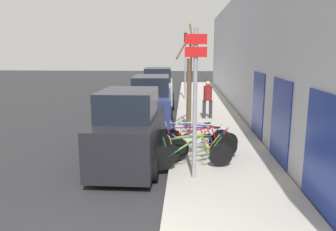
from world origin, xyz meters
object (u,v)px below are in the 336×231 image
at_px(bicycle_5, 193,138).
at_px(signpost, 195,99).
at_px(bicycle_2, 204,145).
at_px(bicycle_1, 195,150).
at_px(street_tree, 189,87).
at_px(parked_car_1, 152,103).
at_px(parked_car_2, 158,89).
at_px(bicycle_0, 193,155).
at_px(pedestrian_near, 208,97).
at_px(parked_car_0, 130,131).
at_px(traffic_light, 185,56).
at_px(bicycle_4, 192,141).
at_px(bicycle_3, 199,141).

bearing_deg(bicycle_5, signpost, 179.99).
bearing_deg(bicycle_5, bicycle_2, -157.51).
height_order(bicycle_1, bicycle_5, bicycle_5).
xyz_separation_m(bicycle_2, street_tree, (-0.46, 3.24, 1.44)).
bearing_deg(parked_car_1, parked_car_2, 88.53).
distance_m(bicycle_0, pedestrian_near, 7.08).
bearing_deg(parked_car_0, bicycle_1, -3.21).
relative_size(bicycle_0, parked_car_2, 0.52).
relative_size(bicycle_1, bicycle_5, 0.82).
bearing_deg(street_tree, parked_car_0, -116.41).
relative_size(bicycle_0, traffic_light, 0.51).
height_order(signpost, bicycle_0, signpost).
relative_size(parked_car_1, pedestrian_near, 2.60).
relative_size(bicycle_2, parked_car_2, 0.50).
height_order(bicycle_1, parked_car_0, parked_car_0).
distance_m(bicycle_0, parked_car_0, 2.03).
xyz_separation_m(bicycle_0, bicycle_1, (0.07, 0.50, -0.03)).
bearing_deg(traffic_light, bicycle_2, -87.02).
xyz_separation_m(parked_car_1, parked_car_2, (-0.16, 5.43, 0.03)).
distance_m(signpost, bicycle_2, 2.38).
height_order(bicycle_0, bicycle_4, bicycle_0).
bearing_deg(bicycle_5, bicycle_0, 178.99).
height_order(bicycle_5, pedestrian_near, pedestrian_near).
distance_m(bicycle_3, street_tree, 3.17).
bearing_deg(pedestrian_near, traffic_light, -80.39).
height_order(bicycle_2, pedestrian_near, pedestrian_near).
relative_size(bicycle_1, pedestrian_near, 1.15).
bearing_deg(parked_car_0, parked_car_2, 91.00).
xyz_separation_m(bicycle_5, traffic_light, (-0.31, 11.38, 2.47)).
height_order(signpost, street_tree, street_tree).
bearing_deg(bicycle_0, signpost, 169.42).
distance_m(parked_car_2, traffic_light, 3.22).
xyz_separation_m(parked_car_0, traffic_light, (1.61, 12.55, 1.99)).
xyz_separation_m(bicycle_0, bicycle_3, (0.23, 1.41, 0.01)).
bearing_deg(bicycle_4, bicycle_5, -6.59).
xyz_separation_m(signpost, pedestrian_near, (0.83, 7.67, -1.01)).
relative_size(bicycle_0, street_tree, 0.54).
distance_m(signpost, parked_car_2, 12.11).
bearing_deg(street_tree, bicycle_3, -83.80).
bearing_deg(parked_car_1, traffic_light, 75.47).
relative_size(signpost, bicycle_0, 1.65).
bearing_deg(traffic_light, signpost, -88.84).
distance_m(bicycle_1, bicycle_2, 0.58).
bearing_deg(bicycle_3, bicycle_5, 43.41).
relative_size(bicycle_1, traffic_light, 0.47).
bearing_deg(bicycle_4, bicycle_1, -176.98).
distance_m(bicycle_0, bicycle_4, 1.59).
height_order(bicycle_1, parked_car_1, parked_car_1).
distance_m(bicycle_1, street_tree, 4.01).
height_order(bicycle_2, parked_car_0, parked_car_0).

